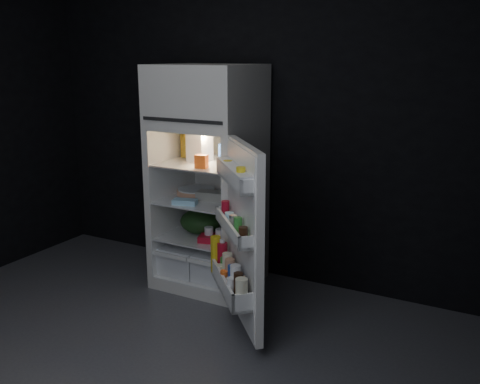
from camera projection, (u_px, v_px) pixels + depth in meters
The scene contains 17 objects.
floor at pixel (125, 363), 3.31m from camera, with size 4.00×3.40×0.00m, color #4F4F54.
wall_back at pixel (251, 117), 4.42m from camera, with size 4.00×0.00×2.70m, color black.
refrigerator at pixel (209, 170), 4.28m from camera, with size 0.76×0.71×1.78m.
fridge_door at pixel (240, 239), 3.50m from camera, with size 0.63×0.66×1.22m.
milk_jug at pixel (200, 146), 4.23m from camera, with size 0.16×0.16×0.24m, color white.
mayo_jar at pixel (225, 153), 4.22m from camera, with size 0.11×0.11×0.14m, color #1B3B95.
jam_jar at pixel (231, 156), 4.11m from camera, with size 0.10×0.10×0.13m, color black.
amber_bottle at pixel (186, 144), 4.41m from camera, with size 0.09×0.09×0.22m, color gold.
small_carton at pixel (202, 161), 3.99m from camera, with size 0.09×0.07×0.10m, color orange.
egg_carton at pixel (217, 196), 4.24m from camera, with size 0.32×0.12×0.07m, color gray.
pie at pixel (196, 192), 4.43m from camera, with size 0.32×0.32×0.04m, color tan.
flat_package at pixel (185, 202), 4.13m from camera, with size 0.19×0.09×0.04m, color #9BD4F0.
wrapped_pkg at pixel (234, 194), 4.35m from camera, with size 0.11×0.09×0.05m, color beige.
produce_bag at pixel (200, 222), 4.37m from camera, with size 0.35×0.29×0.20m, color #193815.
yogurt_tray at pixel (216, 239), 4.19m from camera, with size 0.26×0.14×0.05m, color #B50F23.
small_can_red at pixel (227, 227), 4.41m from camera, with size 0.06×0.06×0.09m, color #B50F23.
small_can_silver at pixel (247, 228), 4.38m from camera, with size 0.07×0.07×0.09m, color #BBBABF.
Camera 1 is at (2.02, -2.25, 1.85)m, focal length 40.00 mm.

